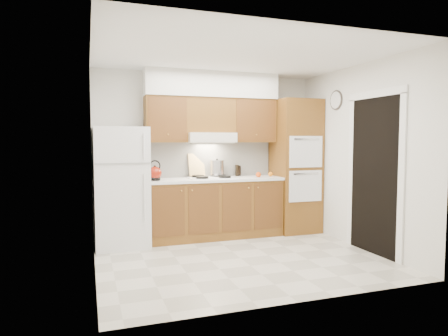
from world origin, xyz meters
The scene contains 26 objects.
floor centered at (0.00, 0.00, 0.00)m, with size 3.60×3.60×0.00m, color beige.
ceiling centered at (0.00, 0.00, 2.60)m, with size 3.60×3.60×0.00m, color white.
wall_back centered at (0.00, 1.50, 1.30)m, with size 3.60×0.02×2.60m, color silver.
wall_left centered at (-1.80, 0.00, 1.30)m, with size 0.02×3.00×2.60m, color silver.
wall_right centered at (1.80, 0.00, 1.30)m, with size 0.02×3.00×2.60m, color silver.
fridge centered at (-1.41, 1.14, 0.86)m, with size 0.75×0.72×1.72m, color white.
base_cabinets centered at (0.02, 1.20, 0.45)m, with size 2.11×0.60×0.90m, color brown.
countertop centered at (0.03, 1.19, 0.92)m, with size 2.13×0.62×0.04m, color white.
backsplash centered at (0.02, 1.49, 1.22)m, with size 2.11×0.03×0.56m, color white.
oven_cabinet centered at (1.44, 1.18, 1.10)m, with size 0.70×0.65×2.20m, color brown.
upper_cab_left centered at (-0.71, 1.33, 1.85)m, with size 0.63×0.33×0.70m, color brown.
upper_cab_right centered at (0.72, 1.33, 1.85)m, with size 0.73×0.33×0.70m, color brown.
range_hood centered at (-0.02, 1.27, 1.57)m, with size 0.75×0.45×0.15m, color silver.
upper_cab_over_hood centered at (-0.02, 1.33, 1.92)m, with size 0.75×0.33×0.55m, color brown.
soffit centered at (0.03, 1.32, 2.40)m, with size 2.13×0.36×0.40m, color silver.
cooktop centered at (-0.02, 1.21, 0.95)m, with size 0.74×0.50×0.01m, color white.
doorway centered at (1.79, -0.35, 1.05)m, with size 0.02×0.90×2.10m, color black.
wall_clock centered at (1.79, 0.55, 2.15)m, with size 0.30×0.30×0.02m, color #3F3833.
kettle centered at (-0.93, 1.09, 1.05)m, with size 0.20×0.20×0.20m, color maroon.
cutting_board centered at (-0.20, 1.45, 1.14)m, with size 0.27×0.02×0.36m, color tan.
stock_pot centered at (0.12, 1.36, 1.09)m, with size 0.22×0.22×0.23m, color #B2B1B6.
condiment_a centered at (0.47, 1.39, 1.03)m, with size 0.05×0.05×0.19m, color black.
condiment_b centered at (0.54, 1.45, 1.03)m, with size 0.05×0.05×0.17m, color black.
condiment_c centered at (0.50, 1.45, 1.03)m, with size 0.06×0.06×0.18m, color black.
orange_near centered at (0.98, 1.17, 0.98)m, with size 0.07×0.07×0.07m, color orange.
orange_far centered at (0.73, 1.10, 0.98)m, with size 0.08×0.08×0.08m, color #E64C0C.
Camera 1 is at (-1.85, -4.75, 1.53)m, focal length 32.00 mm.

